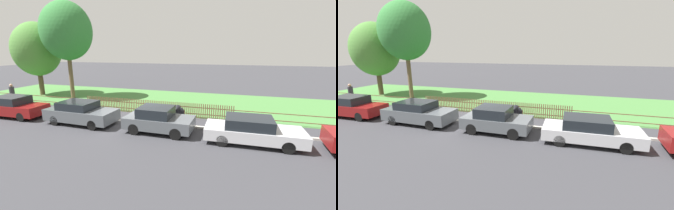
{
  "view_description": "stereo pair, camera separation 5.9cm",
  "coord_description": "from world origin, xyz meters",
  "views": [
    {
      "loc": [
        5.53,
        -12.24,
        4.43
      ],
      "look_at": [
        1.49,
        0.72,
        1.1
      ],
      "focal_mm": 24.0,
      "sensor_mm": 36.0,
      "label": 1
    },
    {
      "loc": [
        5.59,
        -12.22,
        4.43
      ],
      "look_at": [
        1.49,
        0.72,
        1.1
      ],
      "focal_mm": 24.0,
      "sensor_mm": 36.0,
      "label": 2
    }
  ],
  "objects": [
    {
      "name": "parked_car_silver_hatchback",
      "position": [
        -8.86,
        -1.27,
        0.71
      ],
      "size": [
        4.39,
        1.86,
        1.41
      ],
      "rotation": [
        0.0,
        0.0,
        0.03
      ],
      "color": "maroon",
      "rests_on": "ground"
    },
    {
      "name": "ground_plane",
      "position": [
        0.0,
        0.0,
        0.0
      ],
      "size": [
        120.0,
        120.0,
        0.0
      ],
      "primitive_type": "plane",
      "color": "#38383D"
    },
    {
      "name": "parked_car_navy_estate",
      "position": [
        1.51,
        -1.13,
        0.71
      ],
      "size": [
        3.75,
        1.84,
        1.41
      ],
      "rotation": [
        0.0,
        0.0,
        -0.01
      ],
      "color": "#51565B",
      "rests_on": "ground"
    },
    {
      "name": "tree_nearest_kerb",
      "position": [
        -13.38,
        5.43,
        4.49
      ],
      "size": [
        4.45,
        4.45,
        7.07
      ],
      "color": "brown",
      "rests_on": "ground"
    },
    {
      "name": "tree_behind_motorcycle",
      "position": [
        -9.3,
        5.02,
        6.06
      ],
      "size": [
        4.44,
        4.44,
        8.64
      ],
      "color": "brown",
      "rests_on": "ground"
    },
    {
      "name": "parked_car_black_saloon",
      "position": [
        -3.53,
        -1.17,
        0.71
      ],
      "size": [
        4.38,
        1.91,
        1.39
      ],
      "rotation": [
        0.0,
        0.0,
        -0.02
      ],
      "color": "#51565B",
      "rests_on": "ground"
    },
    {
      "name": "covered_motorcycle",
      "position": [
        1.59,
        1.23,
        0.61
      ],
      "size": [
        1.86,
        0.96,
        1.0
      ],
      "rotation": [
        0.0,
        0.0,
        0.09
      ],
      "color": "black",
      "rests_on": "ground"
    },
    {
      "name": "kerb_stone",
      "position": [
        0.0,
        0.1,
        0.06
      ],
      "size": [
        39.35,
        0.2,
        0.12
      ],
      "primitive_type": "cube",
      "color": "#B2ADA3",
      "rests_on": "ground"
    },
    {
      "name": "pedestrian_near_fence",
      "position": [
        -11.78,
        1.0,
        1.02
      ],
      "size": [
        0.42,
        0.42,
        1.81
      ],
      "rotation": [
        0.0,
        0.0,
        6.13
      ],
      "color": "#2D3351",
      "rests_on": "ground"
    },
    {
      "name": "grass_strip",
      "position": [
        0.0,
        6.63,
        0.01
      ],
      "size": [
        39.35,
        9.15,
        0.01
      ],
      "primitive_type": "cube",
      "color": "#477F3D",
      "rests_on": "ground"
    },
    {
      "name": "parked_car_red_compact",
      "position": [
        6.35,
        -1.23,
        0.65
      ],
      "size": [
        4.61,
        1.92,
        1.29
      ],
      "rotation": [
        0.0,
        0.0,
        0.02
      ],
      "color": "#BCBCC1",
      "rests_on": "ground"
    },
    {
      "name": "park_fence",
      "position": [
        -0.0,
        2.06,
        0.5
      ],
      "size": [
        39.35,
        0.05,
        1.01
      ],
      "color": "brown",
      "rests_on": "ground"
    }
  ]
}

